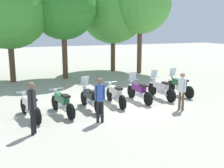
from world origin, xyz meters
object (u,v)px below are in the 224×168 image
object	(u,v)px
motorcycle_0	(30,106)
person_1	(32,104)
motorcycle_6	(179,85)
tree_3	(113,10)
person_0	(182,89)
motorcycle_5	(161,88)
tree_4	(140,3)
motorcycle_1	(62,102)
motorcycle_3	(115,94)
person_2	(100,97)
motorcycle_4	(139,91)
tree_2	(63,6)
motorcycle_2	(90,98)
tree_1	(8,8)

from	to	relation	value
motorcycle_0	person_1	world-z (taller)	person_1
motorcycle_6	tree_3	world-z (taller)	tree_3
person_0	person_1	bearing A→B (deg)	165.68
motorcycle_5	tree_4	world-z (taller)	tree_4
motorcycle_1	motorcycle_3	xyz separation A→B (m)	(2.57, 0.46, 0.00)
motorcycle_5	tree_4	xyz separation A→B (m)	(2.66, 7.28, 4.79)
motorcycle_0	person_2	size ratio (longest dim) A/B	1.26
motorcycle_4	person_1	xyz separation A→B (m)	(-5.19, -2.31, 0.54)
person_1	tree_2	distance (m)	10.86
motorcycle_2	tree_1	bearing A→B (deg)	14.57
motorcycle_4	person_0	distance (m)	2.24
tree_3	motorcycle_1	bearing A→B (deg)	-123.06
motorcycle_3	tree_4	world-z (taller)	tree_4
motorcycle_2	person_0	distance (m)	3.95
motorcycle_2	motorcycle_3	world-z (taller)	motorcycle_2
motorcycle_0	motorcycle_2	xyz separation A→B (m)	(2.56, 0.26, 0.01)
person_2	tree_3	world-z (taller)	tree_3
motorcycle_4	tree_1	bearing A→B (deg)	32.53
motorcycle_1	person_2	world-z (taller)	person_2
motorcycle_1	tree_2	size ratio (longest dim) A/B	0.30
motorcycle_4	tree_2	size ratio (longest dim) A/B	0.31
motorcycle_6	tree_2	distance (m)	9.38
motorcycle_6	motorcycle_2	bearing A→B (deg)	96.43
motorcycle_6	motorcycle_4	bearing A→B (deg)	95.88
motorcycle_1	motorcycle_3	size ratio (longest dim) A/B	0.99
motorcycle_6	person_0	xyz separation A→B (m)	(-1.53, -2.24, 0.43)
motorcycle_1	motorcycle_4	distance (m)	3.89
motorcycle_1	tree_1	distance (m)	9.18
tree_2	person_1	bearing A→B (deg)	-108.82
tree_4	tree_2	bearing A→B (deg)	-179.51
person_1	tree_3	distance (m)	14.20
motorcycle_0	motorcycle_6	distance (m)	7.74
motorcycle_5	tree_4	bearing A→B (deg)	-24.17
motorcycle_3	person_2	size ratio (longest dim) A/B	1.28
person_0	tree_4	world-z (taller)	tree_4
motorcycle_0	motorcycle_2	bearing A→B (deg)	-97.03
motorcycle_4	tree_3	size ratio (longest dim) A/B	0.29
tree_3	tree_4	size ratio (longest dim) A/B	0.98
motorcycle_6	tree_4	world-z (taller)	tree_4
motorcycle_0	tree_2	xyz separation A→B (m)	(3.22, 7.91, 4.37)
motorcycle_3	tree_2	size ratio (longest dim) A/B	0.31
motorcycle_5	tree_2	bearing A→B (deg)	19.67
tree_1	tree_4	xyz separation A→B (m)	(9.30, -0.08, 0.60)
motorcycle_3	motorcycle_6	distance (m)	3.86
motorcycle_4	tree_4	xyz separation A→B (m)	(3.94, 7.36, 4.79)
motorcycle_6	tree_4	size ratio (longest dim) A/B	0.29
motorcycle_5	motorcycle_1	bearing A→B (deg)	93.13
tree_3	person_0	bearing A→B (deg)	-97.24
motorcycle_0	tree_2	size ratio (longest dim) A/B	0.30
tree_3	tree_1	bearing A→B (deg)	-168.26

